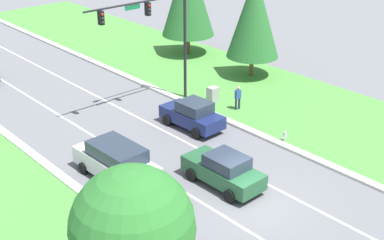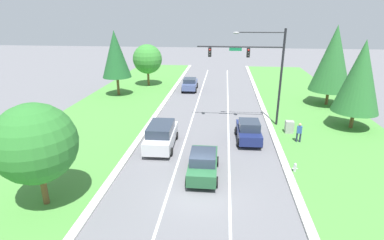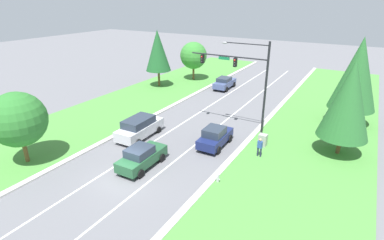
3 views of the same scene
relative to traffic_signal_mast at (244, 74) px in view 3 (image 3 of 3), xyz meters
name	(u,v)px [view 3 (image 3 of 3)]	position (x,y,z in m)	size (l,w,h in m)	color
ground_plane	(126,177)	(-4.24, -11.80, -5.80)	(160.00, 160.00, 0.00)	slate
curb_strip_right	(192,201)	(1.41, -11.80, -5.72)	(0.50, 90.00, 0.15)	beige
curb_strip_left	(74,157)	(-9.89, -11.80, -5.72)	(0.50, 90.00, 0.15)	beige
grass_verge_right	(273,231)	(6.66, -11.80, -5.76)	(10.00, 90.00, 0.08)	#4C8E3D
grass_verge_left	(34,143)	(-15.14, -11.80, -5.76)	(10.00, 90.00, 0.08)	#4C8E3D
lane_stripe_inner_left	(108,171)	(-6.04, -11.80, -5.79)	(0.14, 81.00, 0.01)	white
lane_stripe_inner_right	(145,184)	(-2.44, -11.80, -5.79)	(0.14, 81.00, 0.01)	white
traffic_signal_mast	(244,74)	(0.00, 0.00, 0.00)	(7.64, 0.41, 8.79)	black
slate_blue_sedan	(224,83)	(-7.62, 12.80, -4.92)	(2.11, 4.54, 1.69)	#475684
navy_sedan	(215,137)	(-0.84, -4.00, -4.91)	(2.09, 4.22, 1.79)	navy
forest_sedan	(142,157)	(-4.15, -10.03, -4.93)	(2.02, 4.38, 1.74)	#235633
silver_suv	(140,127)	(-7.74, -5.91, -4.81)	(2.31, 5.12, 1.93)	silver
utility_cabinet	(263,140)	(2.83, -1.97, -5.22)	(0.70, 0.60, 1.15)	#9E9E99
pedestrian	(260,147)	(3.19, -3.96, -4.86)	(0.41, 0.28, 1.69)	#232842
fire_hydrant	(218,178)	(1.86, -9.02, -5.45)	(0.34, 0.20, 0.70)	#B7B7BC
conifer_near_right_tree	(357,74)	(8.81, 7.36, -0.48)	(4.45, 4.45, 8.88)	brown
oak_near_left_tree	(193,56)	(-13.92, 14.83, -1.93)	(4.12, 4.12, 5.93)	brown
conifer_far_right_tree	(348,100)	(8.73, -0.11, -0.99)	(3.95, 3.95, 7.97)	brown
oak_far_left_tree	(18,120)	(-12.51, -14.09, -2.12)	(4.22, 4.22, 5.79)	brown
conifer_mid_left_tree	(158,51)	(-16.44, 9.08, -0.57)	(3.57, 3.57, 8.10)	brown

